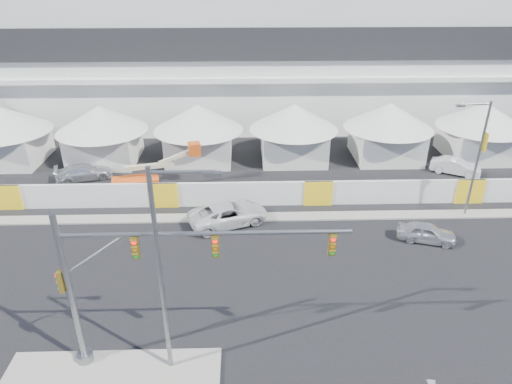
{
  "coord_description": "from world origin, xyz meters",
  "views": [
    {
      "loc": [
        0.24,
        -17.12,
        17.21
      ],
      "look_at": [
        1.02,
        10.0,
        3.44
      ],
      "focal_mm": 32.0,
      "sensor_mm": 36.0,
      "label": 1
    }
  ],
  "objects_px": {
    "traffic_mast": "(128,283)",
    "boom_lift": "(144,180)",
    "lot_car_c": "(84,172)",
    "streetlight_median": "(166,263)",
    "streetlight_curb": "(477,152)",
    "sedan_silver": "(427,233)",
    "lot_car_a": "(455,166)",
    "pickup_curb": "(228,214)"
  },
  "relations": [
    {
      "from": "traffic_mast",
      "to": "boom_lift",
      "type": "distance_m",
      "value": 18.98
    },
    {
      "from": "lot_car_c",
      "to": "boom_lift",
      "type": "relative_size",
      "value": 0.62
    },
    {
      "from": "streetlight_median",
      "to": "streetlight_curb",
      "type": "height_order",
      "value": "streetlight_median"
    },
    {
      "from": "streetlight_median",
      "to": "boom_lift",
      "type": "xyz_separation_m",
      "value": [
        -5.0,
        18.77,
        -5.01
      ]
    },
    {
      "from": "lot_car_c",
      "to": "streetlight_curb",
      "type": "height_order",
      "value": "streetlight_curb"
    },
    {
      "from": "sedan_silver",
      "to": "boom_lift",
      "type": "xyz_separation_m",
      "value": [
        -20.74,
        8.26,
        0.36
      ]
    },
    {
      "from": "traffic_mast",
      "to": "streetlight_median",
      "type": "distance_m",
      "value": 2.28
    },
    {
      "from": "lot_car_a",
      "to": "traffic_mast",
      "type": "height_order",
      "value": "traffic_mast"
    },
    {
      "from": "streetlight_median",
      "to": "sedan_silver",
      "type": "bearing_deg",
      "value": 33.73
    },
    {
      "from": "lot_car_c",
      "to": "traffic_mast",
      "type": "xyz_separation_m",
      "value": [
        8.94,
        -20.76,
        4.02
      ]
    },
    {
      "from": "traffic_mast",
      "to": "streetlight_median",
      "type": "relative_size",
      "value": 1.23
    },
    {
      "from": "streetlight_median",
      "to": "boom_lift",
      "type": "distance_m",
      "value": 20.06
    },
    {
      "from": "lot_car_a",
      "to": "boom_lift",
      "type": "distance_m",
      "value": 27.49
    },
    {
      "from": "pickup_curb",
      "to": "streetlight_median",
      "type": "bearing_deg",
      "value": 148.2
    },
    {
      "from": "traffic_mast",
      "to": "boom_lift",
      "type": "bearing_deg",
      "value": 99.88
    },
    {
      "from": "pickup_curb",
      "to": "lot_car_a",
      "type": "relative_size",
      "value": 1.36
    },
    {
      "from": "streetlight_median",
      "to": "streetlight_curb",
      "type": "relative_size",
      "value": 1.16
    },
    {
      "from": "streetlight_median",
      "to": "boom_lift",
      "type": "height_order",
      "value": "streetlight_median"
    },
    {
      "from": "lot_car_c",
      "to": "boom_lift",
      "type": "xyz_separation_m",
      "value": [
        5.74,
        -2.42,
        0.33
      ]
    },
    {
      "from": "lot_car_a",
      "to": "traffic_mast",
      "type": "bearing_deg",
      "value": 159.62
    },
    {
      "from": "streetlight_median",
      "to": "streetlight_curb",
      "type": "xyz_separation_m",
      "value": [
        19.82,
        13.99,
        -0.92
      ]
    },
    {
      "from": "lot_car_a",
      "to": "lot_car_c",
      "type": "bearing_deg",
      "value": 119.05
    },
    {
      "from": "sedan_silver",
      "to": "lot_car_a",
      "type": "bearing_deg",
      "value": -14.27
    },
    {
      "from": "streetlight_median",
      "to": "traffic_mast",
      "type": "bearing_deg",
      "value": 166.82
    },
    {
      "from": "traffic_mast",
      "to": "streetlight_median",
      "type": "bearing_deg",
      "value": -13.18
    },
    {
      "from": "boom_lift",
      "to": "streetlight_curb",
      "type": "bearing_deg",
      "value": -23.91
    },
    {
      "from": "sedan_silver",
      "to": "streetlight_curb",
      "type": "relative_size",
      "value": 0.44
    },
    {
      "from": "boom_lift",
      "to": "pickup_curb",
      "type": "bearing_deg",
      "value": -50.98
    },
    {
      "from": "boom_lift",
      "to": "traffic_mast",
      "type": "bearing_deg",
      "value": -93.14
    },
    {
      "from": "streetlight_median",
      "to": "streetlight_curb",
      "type": "distance_m",
      "value": 24.28
    },
    {
      "from": "pickup_curb",
      "to": "traffic_mast",
      "type": "xyz_separation_m",
      "value": [
        -3.94,
        -12.77,
        3.9
      ]
    },
    {
      "from": "lot_car_c",
      "to": "boom_lift",
      "type": "bearing_deg",
      "value": -131.46
    },
    {
      "from": "lot_car_a",
      "to": "streetlight_median",
      "type": "distance_m",
      "value": 31.43
    },
    {
      "from": "streetlight_curb",
      "to": "lot_car_c",
      "type": "bearing_deg",
      "value": 166.75
    },
    {
      "from": "sedan_silver",
      "to": "streetlight_median",
      "type": "height_order",
      "value": "streetlight_median"
    },
    {
      "from": "lot_car_a",
      "to": "streetlight_curb",
      "type": "xyz_separation_m",
      "value": [
        -2.53,
        -7.45,
        4.4
      ]
    },
    {
      "from": "sedan_silver",
      "to": "streetlight_curb",
      "type": "xyz_separation_m",
      "value": [
        4.09,
        3.48,
        4.45
      ]
    },
    {
      "from": "lot_car_a",
      "to": "boom_lift",
      "type": "xyz_separation_m",
      "value": [
        -27.36,
        -2.68,
        0.32
      ]
    },
    {
      "from": "sedan_silver",
      "to": "lot_car_c",
      "type": "xyz_separation_m",
      "value": [
        -26.48,
        10.68,
        0.03
      ]
    },
    {
      "from": "pickup_curb",
      "to": "streetlight_curb",
      "type": "height_order",
      "value": "streetlight_curb"
    },
    {
      "from": "sedan_silver",
      "to": "streetlight_median",
      "type": "relative_size",
      "value": 0.38
    },
    {
      "from": "lot_car_a",
      "to": "boom_lift",
      "type": "relative_size",
      "value": 0.56
    }
  ]
}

